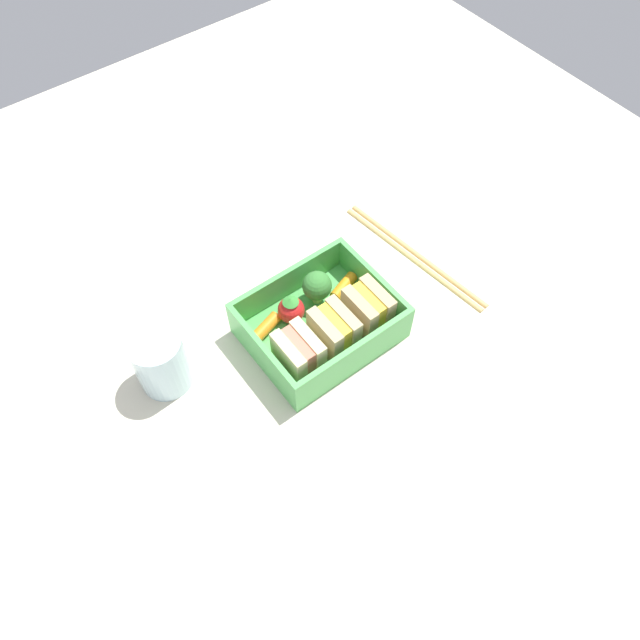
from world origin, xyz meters
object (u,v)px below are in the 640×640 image
sandwich_center (299,353)px  broccoli_floret (317,286)px  strawberry_far_left (291,309)px  chopstick_pair (415,255)px  sandwich_left (368,309)px  carrot_stick_far_left (263,330)px  carrot_stick_left (344,286)px  drinking_glass (161,361)px  sandwich_center_left (334,331)px

sandwich_center → broccoli_floret: size_ratio=1.12×
strawberry_far_left → chopstick_pair: (-17.77, 1.08, -2.49)cm
sandwich_center → broccoli_floret: sandwich_center is taller
sandwich_center → sandwich_left: bearing=180.0°
sandwich_left → carrot_stick_far_left: 11.71cm
carrot_stick_left → strawberry_far_left: (7.08, -0.48, 0.97)cm
broccoli_floret → drinking_glass: drinking_glass is taller
sandwich_center_left → sandwich_center: same height
sandwich_center → drinking_glass: drinking_glass is taller
carrot_stick_left → chopstick_pair: (-10.69, 0.59, -1.53)cm
carrot_stick_left → carrot_stick_far_left: 10.80cm
carrot_stick_left → broccoli_floret: broccoli_floret is taller
strawberry_far_left → carrot_stick_far_left: bearing=-2.8°
sandwich_left → drinking_glass: 22.65cm
sandwich_left → sandwich_center_left: same height
chopstick_pair → carrot_stick_far_left: bearing=-3.3°
carrot_stick_far_left → chopstick_pair: 21.56cm
sandwich_left → broccoli_floret: sandwich_left is taller
strawberry_far_left → sandwich_center_left: bearing=107.8°
broccoli_floret → carrot_stick_far_left: bearing=0.4°
sandwich_left → sandwich_center_left: 4.67cm
sandwich_center_left → broccoli_floret: bearing=-109.5°
strawberry_far_left → broccoli_floret: bearing=-176.6°
sandwich_left → carrot_stick_far_left: (10.12, -5.63, -1.74)cm
strawberry_far_left → carrot_stick_far_left: size_ratio=0.79×
carrot_stick_left → carrot_stick_far_left: size_ratio=0.81×
carrot_stick_far_left → broccoli_floret: bearing=-179.6°
sandwich_center_left → drinking_glass: bearing=-25.2°
sandwich_center → drinking_glass: (11.93, -7.80, 0.11)cm
sandwich_left → drinking_glass: (21.26, -7.80, 0.11)cm
carrot_stick_left → chopstick_pair: carrot_stick_left is taller
chopstick_pair → carrot_stick_left: bearing=-3.2°
sandwich_center_left → drinking_glass: (16.60, -7.80, 0.11)cm
sandwich_center → carrot_stick_left: size_ratio=1.32×
strawberry_far_left → chopstick_pair: bearing=176.5°
broccoli_floret → drinking_glass: 18.73cm
chopstick_pair → broccoli_floret: bearing=-5.3°
sandwich_left → sandwich_center: (9.33, 0.00, 0.00)cm
sandwich_center_left → broccoli_floret: 6.02cm
carrot_stick_left → drinking_glass: drinking_glass is taller
drinking_glass → broccoli_floret: bearing=173.5°
sandwich_center_left → chopstick_pair: (-16.02, -4.37, -3.28)cm
sandwich_center → broccoli_floret: 8.77cm
chopstick_pair → drinking_glass: (32.62, -3.43, 3.39)cm
sandwich_center → chopstick_pair: size_ratio=0.23×
strawberry_far_left → sandwich_center: bearing=61.9°
sandwich_center_left → sandwich_center: 4.67cm
broccoli_floret → carrot_stick_left: bearing=168.0°
carrot_stick_left → chopstick_pair: 10.82cm
carrot_stick_left → carrot_stick_far_left: bearing=-3.5°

